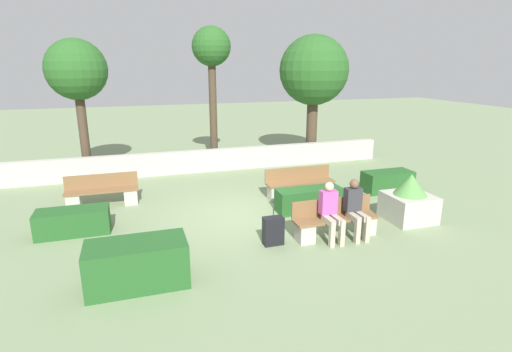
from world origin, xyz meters
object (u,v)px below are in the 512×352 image
Objects in this scene: tree_center_right at (314,72)px; suitcase at (273,231)px; person_seated_woman at (331,209)px; planter_corner_left at (409,200)px; bench_front at (335,222)px; tree_center_left at (211,53)px; bench_left_side at (300,185)px; person_seated_man at (355,206)px; bench_right_side at (102,194)px; tree_leftmost at (76,72)px.

suitcase is at bearing -120.76° from tree_center_right.
person_seated_woman reaches higher than planter_corner_left.
bench_front is 2.31m from planter_corner_left.
person_seated_woman is 2.56m from planter_corner_left.
suitcase is 8.57m from tree_center_left.
tree_center_right is (4.31, 7.25, 3.24)m from suitcase.
tree_center_right is (2.42, 4.39, 3.21)m from bench_left_side.
tree_center_left is at bearing 101.88° from person_seated_man.
tree_center_right is (2.81, 7.29, 3.21)m from bench_front.
bench_right_side is (-5.24, 3.86, -0.00)m from bench_front.
tree_leftmost is at bearing 102.14° from bench_right_side.
bench_left_side is at bearing -35.68° from tree_leftmost.
tree_center_right reaches higher than bench_front.
bench_left_side is at bearing 90.51° from person_seated_man.
tree_center_left is (-1.61, 4.75, 3.90)m from bench_left_side.
bench_front is at bearing 33.45° from person_seated_woman.
planter_corner_left is (2.28, 0.35, 0.18)m from bench_front.
tree_center_left is (0.28, 7.61, 3.92)m from suitcase.
person_seated_woman is 0.27× the size of tree_center_right.
person_seated_woman is at bearing -168.91° from planter_corner_left.
person_seated_woman is (-0.60, -3.04, 0.40)m from bench_left_side.
bench_right_side is at bearing -156.90° from tree_center_right.
bench_right_side is 0.38× the size of tree_center_left.
bench_front is at bearing -1.51° from suitcase.
suitcase is at bearing -44.14° from bench_right_side.
tree_center_left is at bearing 115.65° from planter_corner_left.
person_seated_woman is at bearing -53.05° from tree_leftmost.
tree_center_right is (4.03, -0.36, -0.68)m from tree_center_left.
person_seated_man is 8.29m from tree_center_right.
person_seated_man is at bearing -99.59° from bench_left_side.
person_seated_man reaches higher than bench_left_side.
tree_center_left is (-3.51, 7.30, 3.72)m from planter_corner_left.
person_seated_woman reaches higher than bench_right_side.
suitcase is at bearing 178.49° from bench_front.
bench_left_side is 0.40× the size of tree_center_left.
bench_left_side is 1.06× the size of bench_right_side.
person_seated_man is at bearing -78.12° from tree_center_left.
tree_leftmost is (-5.68, 7.55, 2.86)m from person_seated_woman.
tree_leftmost reaches higher than person_seated_woman.
tree_center_left reaches higher than tree_center_right.
planter_corner_left is at bearing -40.81° from tree_leftmost.
bench_front is at bearing -80.90° from tree_center_left.
person_seated_woman is 9.88m from tree_leftmost.
person_seated_man reaches higher than bench_right_side.
planter_corner_left is at bearing -64.35° from tree_center_left.
bench_front is at bearing -111.06° from tree_center_right.
tree_center_right reaches higher than planter_corner_left.
bench_left_side is 3.18m from planter_corner_left.
tree_center_right is at bearing 51.04° from bench_left_side.
planter_corner_left is 7.59m from tree_center_right.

